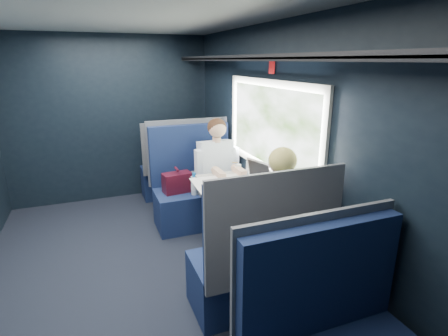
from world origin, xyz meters
name	(u,v)px	position (x,y,z in m)	size (l,w,h in m)	color
ground	(137,272)	(0.00, 0.00, -0.01)	(2.80, 4.20, 0.01)	black
room_shell	(127,119)	(0.02, 0.00, 1.48)	(3.00, 4.40, 2.40)	black
table	(236,194)	(1.03, 0.00, 0.66)	(0.62, 1.00, 0.74)	#54565E
seat_bay_near	(194,190)	(0.84, 0.87, 0.42)	(1.04, 0.62, 1.26)	#0D183C
seat_bay_far	(258,264)	(0.85, -0.87, 0.41)	(1.04, 0.62, 1.26)	#0D183C
seat_row_front	(177,170)	(0.85, 1.80, 0.41)	(1.04, 0.51, 1.16)	#0D183C
man	(219,169)	(1.10, 0.70, 0.72)	(0.53, 0.56, 1.32)	black
woman	(277,214)	(1.10, -0.71, 0.73)	(0.53, 0.56, 1.32)	black
papers	(226,188)	(0.92, -0.02, 0.74)	(0.56, 0.81, 0.01)	white
laptop	(254,178)	(1.23, 0.01, 0.81)	(0.35, 0.39, 0.25)	silver
bottle_small	(249,168)	(1.28, 0.25, 0.83)	(0.06, 0.06, 0.21)	silver
cup	(238,168)	(1.24, 0.44, 0.78)	(0.07, 0.07, 0.09)	white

